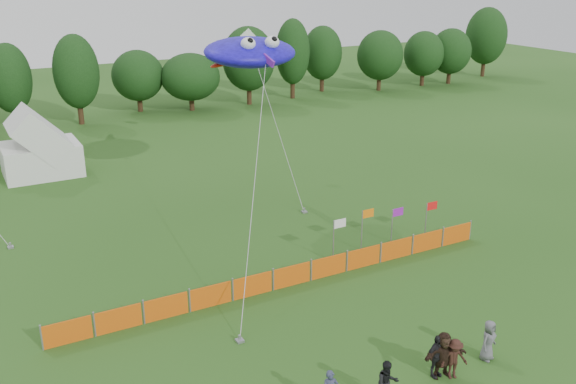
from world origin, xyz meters
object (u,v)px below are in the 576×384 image
tent_right (40,149)px  spectator_b (387,383)px  spectator_e (488,340)px  spectator_f (443,355)px  stingray_kite (248,52)px  spectator_c (454,359)px  spectator_d (436,356)px  barrier_fence (292,276)px

tent_right → spectator_b: bearing=-79.0°
spectator_b → spectator_e: 4.92m
spectator_e → spectator_f: bearing=162.1°
spectator_b → stingray_kite: stingray_kite is taller
spectator_c → spectator_b: bearing=-162.1°
tent_right → spectator_f: size_ratio=2.88×
spectator_d → stingray_kite: (1.62, 18.84, 8.46)m
stingray_kite → spectator_e: bearing=-87.6°
spectator_d → spectator_e: 2.42m
tent_right → spectator_b: 32.26m
spectator_f → spectator_b: bearing=-163.4°
tent_right → barrier_fence: bearing=-71.9°
stingray_kite → spectator_b: bearing=-102.1°
spectator_b → stingray_kite: bearing=92.0°
spectator_c → spectator_d: size_ratio=0.94×
spectator_b → spectator_e: spectator_b is taller
tent_right → spectator_b: tent_right is taller
tent_right → stingray_kite: (10.28, -12.38, 7.46)m
barrier_fence → spectator_d: spectator_d is taller
spectator_d → spectator_f: size_ratio=0.93×
spectator_c → spectator_e: 1.94m
spectator_b → spectator_f: 2.72m
spectator_c → spectator_f: (-0.29, 0.25, 0.11)m
tent_right → barrier_fence: 23.94m
spectator_b → spectator_d: 2.53m
spectator_c → spectator_e: spectator_e is taller
barrier_fence → spectator_d: size_ratio=13.06×
spectator_f → spectator_d: bearing=160.0°
tent_right → spectator_e: bearing=-70.5°
tent_right → spectator_d: bearing=-74.5°
stingray_kite → tent_right: bearing=129.7°
spectator_b → spectator_c: (2.99, 0.05, -0.05)m
spectator_e → barrier_fence: bearing=94.8°
barrier_fence → spectator_b: size_ratio=13.14×
tent_right → spectator_d: tent_right is taller
spectator_e → spectator_c: bearing=169.6°
spectator_b → spectator_d: size_ratio=0.99×
spectator_e → tent_right: bearing=91.3°
spectator_d → spectator_e: bearing=-7.5°
tent_right → spectator_f: tent_right is taller
tent_right → spectator_c: 32.91m
tent_right → spectator_c: tent_right is taller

